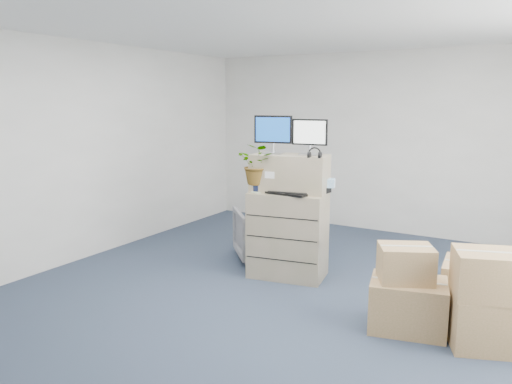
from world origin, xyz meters
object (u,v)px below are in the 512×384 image
water_bottle (296,181)px  office_chair (264,231)px  potted_plant (258,170)px  monitor_left (273,132)px  filing_cabinet_lower (288,235)px  keyboard (287,193)px  monitor_right (310,135)px

water_bottle → office_chair: 1.03m
office_chair → potted_plant: bearing=69.9°
monitor_left → potted_plant: 0.46m
water_bottle → office_chair: (-0.61, 0.34, -0.76)m
monitor_left → water_bottle: monitor_left is taller
filing_cabinet_lower → monitor_left: size_ratio=2.27×
monitor_left → keyboard: monitor_left is taller
monitor_right → water_bottle: 0.55m
keyboard → office_chair: bearing=143.3°
office_chair → monitor_right: bearing=115.7°
potted_plant → office_chair: potted_plant is taller
filing_cabinet_lower → water_bottle: 0.64m
monitor_left → keyboard: size_ratio=0.88×
monitor_left → office_chair: bearing=117.7°
filing_cabinet_lower → water_bottle: (0.06, 0.08, 0.63)m
monitor_right → water_bottle: bearing=-171.8°
monitor_left → potted_plant: monitor_left is taller
office_chair → monitor_left: bearing=87.6°
water_bottle → monitor_left: bearing=-168.2°
water_bottle → office_chair: size_ratio=0.34×
keyboard → filing_cabinet_lower: bearing=116.3°
monitor_left → office_chair: monitor_left is taller
water_bottle → potted_plant: (-0.38, -0.22, 0.13)m
monitor_right → potted_plant: 0.71m
potted_plant → monitor_left: bearing=57.9°
monitor_right → keyboard: size_ratio=0.81×
filing_cabinet_lower → monitor_right: size_ratio=2.46×
filing_cabinet_lower → keyboard: 0.53m
water_bottle → filing_cabinet_lower: bearing=-127.6°
monitor_right → water_bottle: monitor_right is taller
filing_cabinet_lower → keyboard: size_ratio=2.00×
water_bottle → monitor_right: bearing=14.8°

